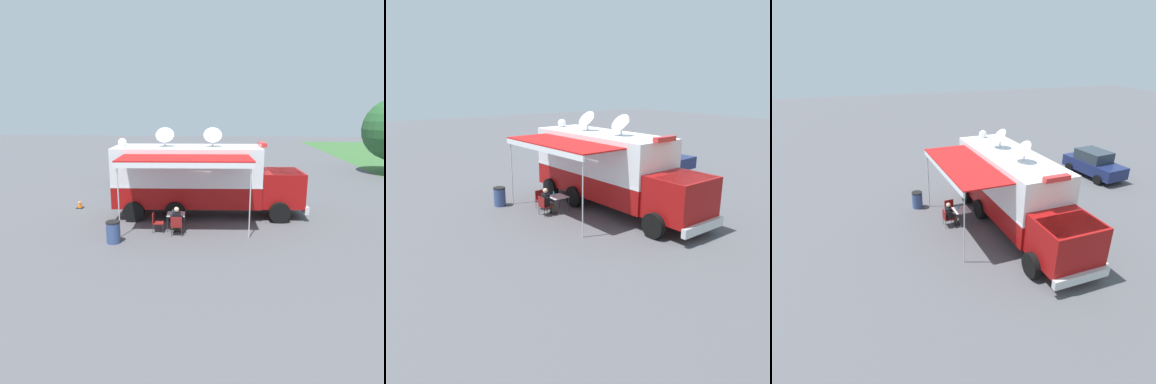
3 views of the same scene
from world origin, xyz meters
The scene contains 11 objects.
ground_plane centered at (0.00, 0.00, 0.00)m, with size 100.00×100.00×0.00m, color #515156.
lot_stripe centered at (-2.23, 2.44, 0.00)m, with size 0.12×4.80×0.01m, color silver.
command_truck centered at (0.00, 0.75, 1.95)m, with size 5.22×9.60×4.53m.
folding_table centered at (2.33, -0.30, 0.67)m, with size 0.84×0.84×0.73m.
water_bottle centered at (2.45, -0.43, 0.83)m, with size 0.07×0.07×0.22m.
folding_chair_at_table centered at (3.13, -0.19, 0.51)m, with size 0.50×0.50×0.87m.
folding_chair_beside_table centered at (2.71, -1.15, 0.51)m, with size 0.50×0.50×0.87m.
seated_responder centered at (2.94, -0.20, 0.65)m, with size 0.68×0.57×1.25m.
trash_bin centered at (4.13, -2.66, 0.46)m, with size 0.57×0.57×0.91m.
traffic_cone centered at (-0.74, -5.96, 0.28)m, with size 0.36×0.36×0.58m.
car_behind_truck centered at (-8.20, -3.75, 0.88)m, with size 2.41×4.39×1.76m.
Camera 1 is at (17.48, 1.53, 5.42)m, focal length 33.22 mm.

